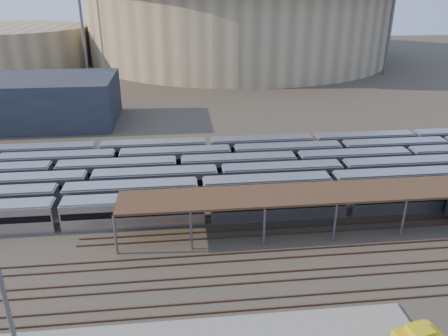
% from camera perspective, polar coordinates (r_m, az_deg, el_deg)
% --- Properties ---
extents(ground, '(420.00, 420.00, 0.00)m').
position_cam_1_polar(ground, '(51.19, -4.83, -11.35)').
color(ground, '#383026').
rests_on(ground, ground).
extents(subway_trains, '(120.95, 23.90, 3.60)m').
position_cam_1_polar(subway_trains, '(66.64, -2.08, -0.88)').
color(subway_trains, '#AFB0B4').
rests_on(subway_trains, ground).
extents(inspection_shed, '(60.30, 6.00, 5.30)m').
position_cam_1_polar(inspection_shed, '(56.67, 17.70, -3.02)').
color(inspection_shed, slate).
rests_on(inspection_shed, ground).
extents(empty_tracks, '(170.00, 9.62, 0.18)m').
position_cam_1_polar(empty_tracks, '(47.09, -4.64, -14.70)').
color(empty_tracks, '#4C3323').
rests_on(empty_tracks, ground).
extents(stadium, '(124.00, 124.00, 32.50)m').
position_cam_1_polar(stadium, '(184.41, 1.76, 19.27)').
color(stadium, tan).
rests_on(stadium, ground).
extents(secondary_arena, '(56.00, 56.00, 14.00)m').
position_cam_1_polar(secondary_arena, '(183.57, -25.99, 14.06)').
color(secondary_arena, tan).
rests_on(secondary_arena, ground).
extents(service_building, '(42.00, 20.00, 10.00)m').
position_cam_1_polar(service_building, '(105.94, -25.40, 7.88)').
color(service_building, '#1E232D').
rests_on(service_building, ground).
extents(floodlight_0, '(4.00, 1.00, 38.40)m').
position_cam_1_polar(floodlight_0, '(155.30, -18.28, 19.02)').
color(floodlight_0, slate).
rests_on(floodlight_0, ground).
extents(floodlight_2, '(4.00, 1.00, 38.40)m').
position_cam_1_polar(floodlight_2, '(158.90, 21.21, 18.72)').
color(floodlight_2, slate).
rests_on(floodlight_2, ground).
extents(floodlight_3, '(4.00, 1.00, 38.40)m').
position_cam_1_polar(floodlight_3, '(202.63, -9.59, 20.52)').
color(floodlight_3, slate).
rests_on(floodlight_3, ground).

